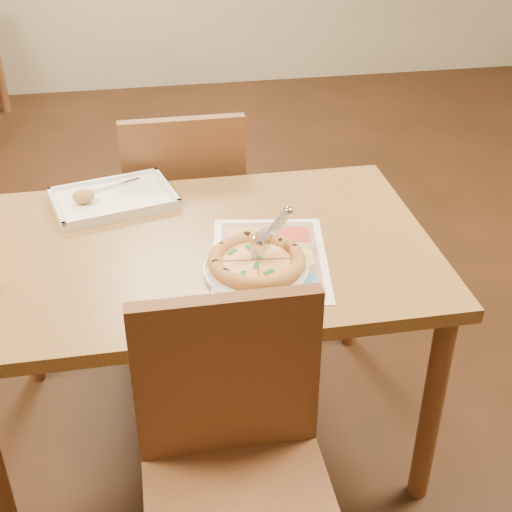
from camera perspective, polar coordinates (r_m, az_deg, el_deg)
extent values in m
plane|color=#32180D|center=(2.46, -3.71, -13.63)|extent=(7.00, 7.00, 0.00)
cube|color=#99673D|center=(2.02, -4.39, 0.36)|extent=(1.30, 0.85, 0.04)
cylinder|color=brown|center=(2.55, -18.29, -3.49)|extent=(0.06, 0.06, 0.68)
cylinder|color=brown|center=(2.09, 13.87, -11.82)|extent=(0.06, 0.06, 0.68)
cylinder|color=brown|center=(2.62, 7.95, -0.97)|extent=(0.06, 0.06, 0.68)
cube|color=brown|center=(1.62, -2.32, -9.81)|extent=(0.42, 0.04, 0.45)
cube|color=brown|center=(2.75, -5.82, 3.54)|extent=(0.42, 0.42, 0.04)
cube|color=brown|center=(2.47, -5.70, 6.02)|extent=(0.42, 0.04, 0.45)
cylinder|color=white|center=(1.88, 0.00, -1.09)|extent=(0.33, 0.33, 0.01)
cylinder|color=#CF8C46|center=(1.88, 0.06, -0.59)|extent=(0.25, 0.25, 0.01)
cylinder|color=#FDD689|center=(1.88, 0.06, -0.38)|extent=(0.21, 0.21, 0.01)
torus|color=#CF8C46|center=(1.88, 0.06, -0.35)|extent=(0.26, 0.26, 0.04)
cylinder|color=silver|center=(1.87, 0.37, 0.99)|extent=(0.07, 0.06, 0.09)
cube|color=silver|center=(1.89, 1.51, 2.29)|extent=(0.11, 0.10, 0.06)
cube|color=white|center=(2.26, -11.32, 4.41)|extent=(0.41, 0.33, 0.02)
cube|color=silver|center=(2.25, -11.35, 4.71)|extent=(0.17, 0.09, 0.00)
ellipsoid|color=#C29345|center=(2.23, -13.64, 4.67)|extent=(0.07, 0.05, 0.04)
cube|color=white|center=(1.94, 1.11, -0.21)|extent=(0.37, 0.48, 0.00)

